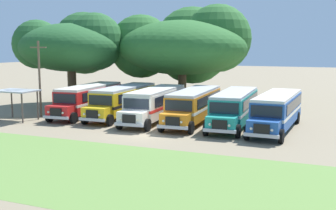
{
  "coord_description": "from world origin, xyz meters",
  "views": [
    {
      "loc": [
        13.68,
        -28.23,
        6.64
      ],
      "look_at": [
        0.0,
        4.56,
        1.6
      ],
      "focal_mm": 44.78,
      "sensor_mm": 36.0,
      "label": 1
    }
  ],
  "objects": [
    {
      "name": "foreground_grass_strip",
      "position": [
        0.0,
        -9.47,
        0.0
      ],
      "size": [
        80.0,
        11.0,
        0.01
      ],
      "primitive_type": "cube",
      "color": "olive",
      "rests_on": "ground_plane"
    },
    {
      "name": "parked_bus_slot_3",
      "position": [
        1.87,
        5.92,
        1.58
      ],
      "size": [
        3.18,
        10.91,
        2.82
      ],
      "rotation": [
        0.0,
        0.0,
        -1.52
      ],
      "color": "orange",
      "rests_on": "ground_plane"
    },
    {
      "name": "parked_bus_slot_0",
      "position": [
        -9.0,
        6.07,
        1.58
      ],
      "size": [
        3.44,
        10.96,
        2.82
      ],
      "rotation": [
        0.0,
        0.0,
        -1.49
      ],
      "color": "red",
      "rests_on": "ground_plane"
    },
    {
      "name": "parked_bus_slot_1",
      "position": [
        -5.36,
        6.39,
        1.58
      ],
      "size": [
        3.02,
        10.88,
        2.82
      ],
      "rotation": [
        0.0,
        0.0,
        -1.53
      ],
      "color": "yellow",
      "rests_on": "ground_plane"
    },
    {
      "name": "parked_bus_slot_2",
      "position": [
        -1.65,
        5.58,
        1.58
      ],
      "size": [
        3.24,
        10.92,
        2.82
      ],
      "rotation": [
        0.0,
        0.0,
        -1.51
      ],
      "color": "silver",
      "rests_on": "ground_plane"
    },
    {
      "name": "waiting_shelter",
      "position": [
        -13.14,
        0.82,
        2.45
      ],
      "size": [
        3.6,
        2.6,
        2.72
      ],
      "color": "brown",
      "rests_on": "ground_plane"
    },
    {
      "name": "secondary_tree",
      "position": [
        -14.25,
        11.55,
        6.71
      ],
      "size": [
        12.04,
        11.88,
        10.52
      ],
      "color": "brown",
      "rests_on": "ground_plane"
    },
    {
      "name": "ground_plane",
      "position": [
        0.0,
        0.0,
        0.0
      ],
      "size": [
        220.0,
        220.0,
        0.0
      ],
      "primitive_type": "plane",
      "color": "#84755B"
    },
    {
      "name": "parked_bus_slot_4",
      "position": [
        5.45,
        5.97,
        1.58
      ],
      "size": [
        3.2,
        10.91,
        2.82
      ],
      "rotation": [
        0.0,
        0.0,
        -1.51
      ],
      "color": "teal",
      "rests_on": "ground_plane"
    },
    {
      "name": "utility_pole",
      "position": [
        -12.47,
        3.22,
        3.79
      ],
      "size": [
        1.8,
        0.2,
        7.09
      ],
      "color": "brown",
      "rests_on": "ground_plane"
    },
    {
      "name": "parked_bus_slot_5",
      "position": [
        9.01,
        5.56,
        1.58
      ],
      "size": [
        2.97,
        10.88,
        2.82
      ],
      "rotation": [
        0.0,
        0.0,
        -1.6
      ],
      "color": "#23519E",
      "rests_on": "ground_plane"
    },
    {
      "name": "broad_shade_tree",
      "position": [
        -3.48,
        18.14,
        6.67
      ],
      "size": [
        15.82,
        15.79,
        11.36
      ],
      "color": "brown",
      "rests_on": "ground_plane"
    }
  ]
}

